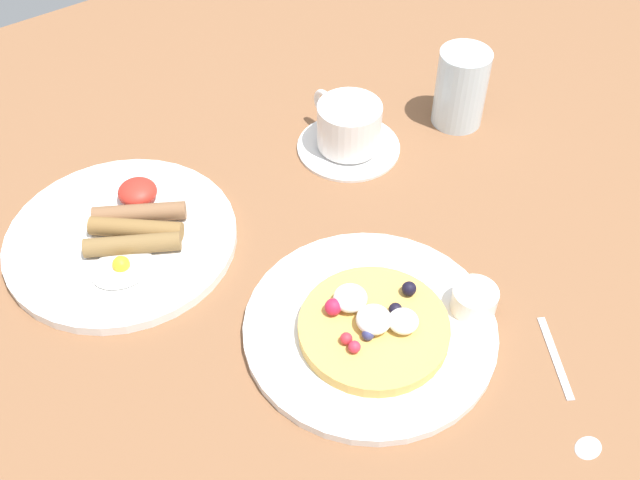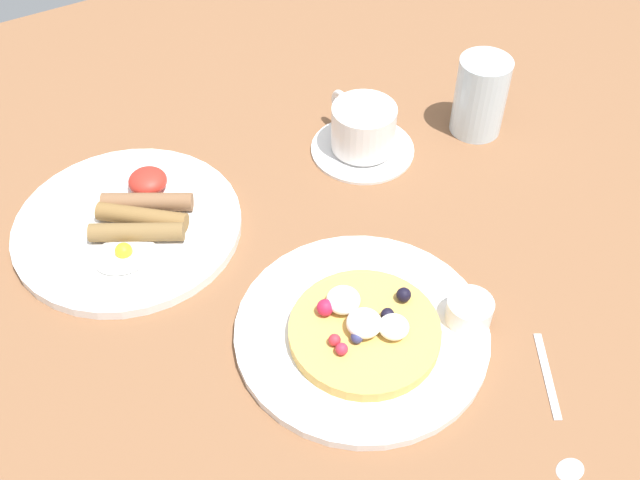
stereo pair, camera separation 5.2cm
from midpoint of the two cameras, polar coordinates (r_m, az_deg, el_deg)
The scene contains 10 objects.
ground_plane at distance 84.68cm, azimuth -4.68°, elevation -4.96°, with size 192.16×144.11×3.00cm, color brown.
pancake_plate at distance 79.92cm, azimuth 1.94°, elevation -6.77°, with size 26.79×26.79×1.12cm, color white.
pancake_with_berries at distance 78.12cm, azimuth 2.17°, elevation -6.52°, with size 15.75×15.75×3.66cm.
syrup_ramekin at distance 80.90cm, azimuth 9.83°, elevation -4.52°, with size 4.86×4.86×2.74cm.
breakfast_plate at distance 91.74cm, azimuth -16.37°, elevation 0.03°, with size 26.94×26.94×1.28cm, color white.
fried_breakfast at distance 90.55cm, azimuth -15.47°, elevation 1.07°, with size 13.92×14.55×2.80cm.
coffee_saucer at distance 100.64cm, azimuth 0.69°, elevation 7.10°, with size 13.67×13.67×0.84cm, color white.
coffee_cup at distance 98.50cm, azimuth 0.66°, elevation 8.73°, with size 8.38×11.48×6.03cm.
teaspoon at distance 78.17cm, azimuth 16.92°, elevation -12.24°, with size 9.32×14.55×0.60cm.
water_glass at distance 103.62cm, azimuth 9.20°, elevation 11.26°, with size 6.89×6.89×10.80cm, color silver.
Camera 1 is at (-26.30, -45.14, 65.01)cm, focal length 42.26 mm.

